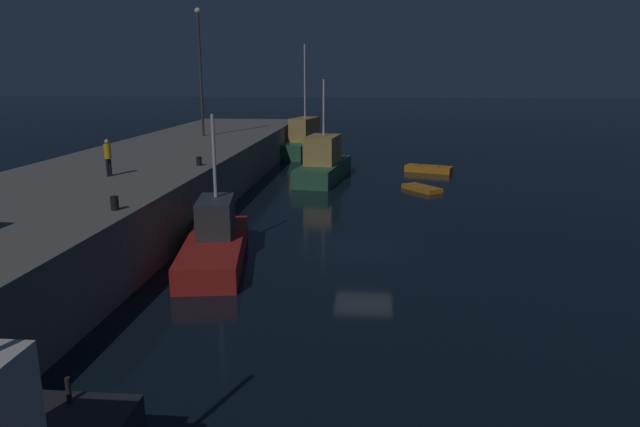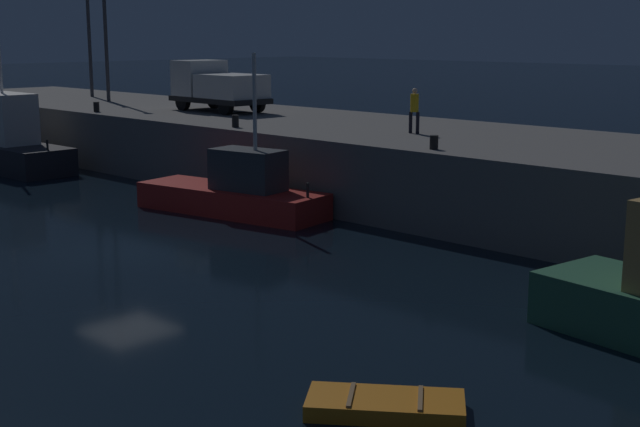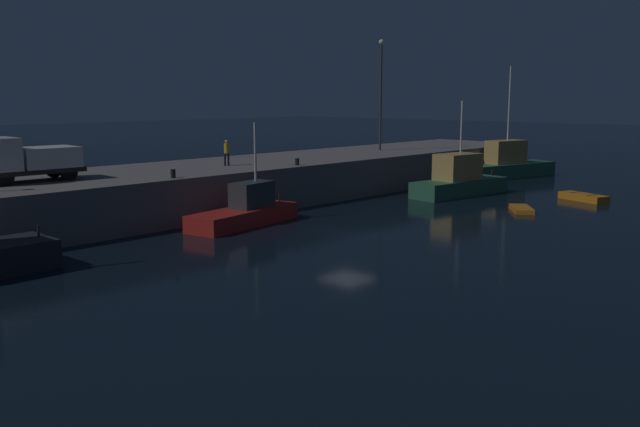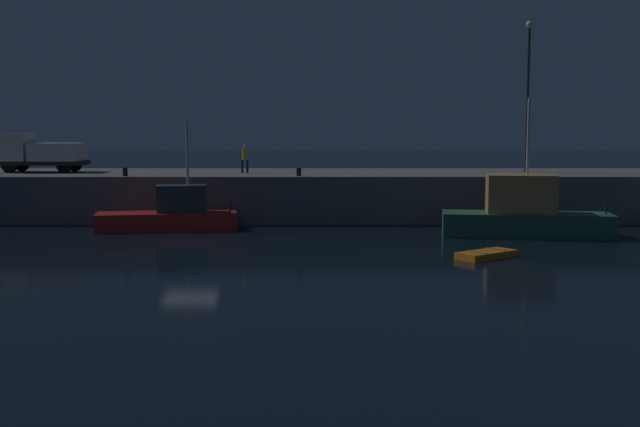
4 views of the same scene
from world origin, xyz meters
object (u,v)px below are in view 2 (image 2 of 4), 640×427
at_px(lamp_post_east, 104,10).
at_px(bollard_west, 235,121).
at_px(fishing_boat_blue, 236,193).
at_px(bollard_central, 96,107).
at_px(utility_truck, 217,86).
at_px(dockworker, 414,108).
at_px(fishing_boat_white, 5,142).
at_px(bollard_east, 434,142).
at_px(lamp_post_west, 88,12).
at_px(rowboat_white_mid, 385,405).

height_order(lamp_post_east, bollard_west, lamp_post_east).
bearing_deg(fishing_boat_blue, bollard_central, 169.21).
bearing_deg(utility_truck, fishing_boat_blue, -36.06).
bearing_deg(dockworker, fishing_boat_white, -161.52).
xyz_separation_m(utility_truck, bollard_west, (6.33, -4.22, -0.96)).
bearing_deg(bollard_central, bollard_west, 0.44).
distance_m(bollard_west, bollard_east, 9.88).
bearing_deg(fishing_boat_white, bollard_east, 8.38).
distance_m(fishing_boat_white, bollard_east, 23.46).
bearing_deg(dockworker, lamp_post_east, 177.94).
relative_size(lamp_post_west, bollard_west, 17.21).
distance_m(rowboat_white_mid, bollard_central, 30.82).
bearing_deg(lamp_post_west, utility_truck, -4.91).
distance_m(lamp_post_east, dockworker, 22.59).
relative_size(utility_truck, bollard_central, 11.17).
distance_m(utility_truck, dockworker, 12.86).
bearing_deg(bollard_east, rowboat_white_mid, -55.65).
bearing_deg(fishing_boat_white, bollard_west, 14.07).
bearing_deg(lamp_post_east, fishing_boat_blue, -19.61).
height_order(utility_truck, bollard_east, utility_truck).
xyz_separation_m(fishing_boat_blue, lamp_post_west, (-22.56, 7.95, 6.87)).
distance_m(fishing_boat_white, rowboat_white_mid, 32.56).
xyz_separation_m(rowboat_white_mid, lamp_post_east, (-33.82, 16.03, 7.54)).
xyz_separation_m(fishing_boat_blue, rowboat_white_mid, (15.06, -9.35, -0.64)).
height_order(fishing_boat_white, bollard_east, fishing_boat_white).
xyz_separation_m(rowboat_white_mid, bollard_west, (-18.10, 11.95, 2.84)).
height_order(lamp_post_west, lamp_post_east, lamp_post_east).
xyz_separation_m(fishing_boat_blue, bollard_west, (-3.03, 2.60, 2.20)).
relative_size(utility_truck, bollard_west, 10.85).
relative_size(fishing_boat_blue, bollard_central, 16.05).
relative_size(fishing_boat_white, lamp_post_east, 1.03).
relative_size(fishing_boat_white, rowboat_white_mid, 3.07).
bearing_deg(lamp_post_west, rowboat_white_mid, -24.70).
xyz_separation_m(lamp_post_east, bollard_west, (15.72, -4.08, -4.70)).
height_order(fishing_boat_blue, bollard_east, fishing_boat_blue).
relative_size(lamp_post_west, lamp_post_east, 0.99).
bearing_deg(lamp_post_west, bollard_east, -10.16).
bearing_deg(bollard_east, fishing_boat_blue, -158.58).
distance_m(dockworker, bollard_central, 17.05).
height_order(lamp_post_west, dockworker, lamp_post_west).
bearing_deg(fishing_boat_white, fishing_boat_blue, 2.55).
height_order(rowboat_white_mid, bollard_west, bollard_west).
bearing_deg(rowboat_white_mid, utility_truck, 146.51).
distance_m(fishing_boat_blue, bollard_west, 4.56).
height_order(rowboat_white_mid, dockworker, dockworker).
height_order(fishing_boat_white, bollard_central, fishing_boat_white).
distance_m(lamp_post_east, bollard_east, 26.33).
xyz_separation_m(fishing_boat_blue, fishing_boat_white, (-16.31, -0.73, 0.50)).
height_order(bollard_west, bollard_east, bollard_west).
relative_size(lamp_post_west, dockworker, 5.00).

